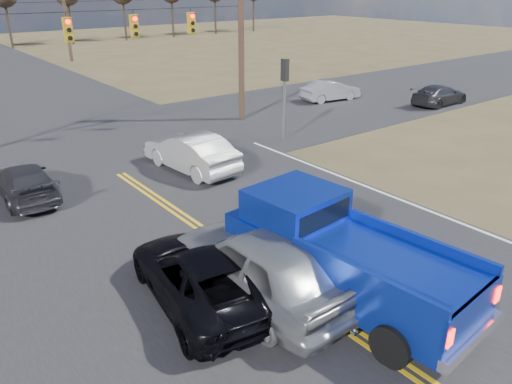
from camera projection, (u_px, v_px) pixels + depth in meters
ground at (413, 374)px, 9.88m from camera, size 160.00×160.00×0.00m
road_main at (169, 207)px, 17.16m from camera, size 14.00×120.00×0.02m
road_cross at (85, 150)px, 22.99m from camera, size 120.00×12.00×0.02m
signal_gantry at (82, 35)px, 21.14m from camera, size 19.60×4.83×10.00m
utility_poles at (77, 33)px, 20.22m from camera, size 19.60×58.32×10.00m
treeline at (12, 10)px, 27.29m from camera, size 87.00×117.80×7.40m
pickup_truck at (339, 254)px, 11.94m from camera, size 3.00×6.53×2.38m
silver_suv at (258, 265)px, 11.95m from camera, size 2.23×5.40×1.83m
black_suv at (201, 274)px, 11.96m from camera, size 3.03×5.28×1.39m
white_car_queue at (191, 152)px, 20.26m from camera, size 2.04×4.81×1.54m
dgrey_car_queue at (25, 182)px, 17.66m from camera, size 1.92×4.32×1.23m
cross_car_east_near at (331, 91)px, 32.23m from camera, size 1.95×4.11×1.30m
cross_car_east_far at (439, 95)px, 31.13m from camera, size 1.77×4.29×1.24m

